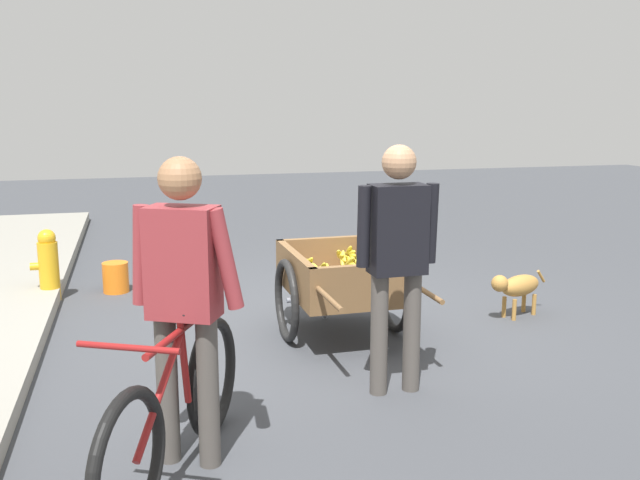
# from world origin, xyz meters

# --- Properties ---
(ground_plane) EXTENTS (24.00, 24.00, 0.00)m
(ground_plane) POSITION_xyz_m (0.00, 0.00, 0.00)
(ground_plane) COLOR #3D3F44
(fruit_cart) EXTENTS (1.67, 0.96, 0.70)m
(fruit_cart) POSITION_xyz_m (-0.22, -0.23, 0.44)
(fruit_cart) COLOR brown
(fruit_cart) RESTS_ON ground
(vendor_person) EXTENTS (0.21, 0.53, 1.57)m
(vendor_person) POSITION_xyz_m (-1.37, -0.26, 0.94)
(vendor_person) COLOR #4C4742
(vendor_person) RESTS_ON ground
(bicycle) EXTENTS (1.51, 0.81, 0.85)m
(bicycle) POSITION_xyz_m (-2.12, 1.15, 0.35)
(bicycle) COLOR black
(bicycle) RESTS_ON ground
(cyclist_person) EXTENTS (0.33, 0.53, 1.58)m
(cyclist_person) POSITION_xyz_m (-1.98, 1.08, 0.94)
(cyclist_person) COLOR #4C4742
(cyclist_person) RESTS_ON ground
(dog) EXTENTS (0.34, 0.63, 0.40)m
(dog) POSITION_xyz_m (-0.12, -1.82, 0.27)
(dog) COLOR #AD7A38
(dog) RESTS_ON ground
(fire_hydrant) EXTENTS (0.25, 0.25, 0.67)m
(fire_hydrant) POSITION_xyz_m (1.40, 2.10, 0.33)
(fire_hydrant) COLOR gold
(fire_hydrant) RESTS_ON ground
(plastic_bucket) EXTENTS (0.24, 0.24, 0.29)m
(plastic_bucket) POSITION_xyz_m (1.56, 1.52, 0.15)
(plastic_bucket) COLOR orange
(plastic_bucket) RESTS_ON ground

